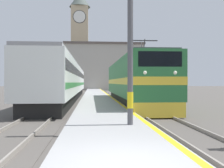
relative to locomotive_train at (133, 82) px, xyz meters
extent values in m
plane|color=#514C47|center=(-2.90, 12.60, -1.98)|extent=(200.00, 200.00, 0.00)
cube|color=#999999|center=(-2.90, 7.60, -1.79)|extent=(3.20, 140.00, 0.39)
cube|color=yellow|center=(-1.45, 7.60, -1.59)|extent=(0.20, 140.00, 0.00)
cube|color=#514C47|center=(0.00, 7.60, -1.97)|extent=(2.83, 140.00, 0.02)
cube|color=gray|center=(-0.72, 7.60, -1.89)|extent=(0.07, 140.00, 0.14)
cube|color=gray|center=(0.72, 7.60, -1.89)|extent=(0.07, 140.00, 0.14)
cube|color=#514C47|center=(-6.32, 7.60, -1.97)|extent=(2.83, 140.00, 0.02)
cube|color=gray|center=(-7.03, 7.60, -1.89)|extent=(0.07, 140.00, 0.14)
cube|color=gray|center=(-5.60, 7.60, -1.89)|extent=(0.07, 140.00, 0.14)
cube|color=black|center=(0.00, 0.04, -1.53)|extent=(2.46, 16.65, 0.90)
cube|color=#286B38|center=(0.00, 0.04, 0.32)|extent=(2.90, 18.09, 2.80)
cube|color=gold|center=(0.00, 0.04, 0.04)|extent=(2.92, 18.11, 0.44)
cube|color=gold|center=(0.00, -8.86, -1.49)|extent=(2.76, 0.30, 0.81)
cube|color=black|center=(0.00, -8.95, 1.17)|extent=(2.32, 0.12, 0.80)
sphere|color=white|center=(-0.80, -8.99, 0.46)|extent=(0.20, 0.20, 0.20)
sphere|color=white|center=(0.80, -8.99, 0.46)|extent=(0.20, 0.20, 0.20)
cube|color=#4C4C51|center=(0.00, 0.04, 1.78)|extent=(2.61, 17.19, 0.12)
cylinder|color=#333333|center=(0.00, -4.84, 2.34)|extent=(0.06, 0.63, 1.03)
cylinder|color=#333333|center=(0.00, -4.14, 2.34)|extent=(0.06, 0.63, 1.03)
cube|color=#262626|center=(0.00, -4.49, 2.84)|extent=(2.03, 0.08, 0.06)
cube|color=black|center=(-6.32, 7.63, -1.53)|extent=(2.46, 32.42, 0.90)
cube|color=silver|center=(-6.32, 7.63, 0.34)|extent=(2.90, 33.77, 2.85)
cube|color=black|center=(-6.32, 7.63, 0.91)|extent=(2.92, 33.09, 0.64)
cube|color=#338442|center=(-6.32, 7.63, -0.23)|extent=(2.92, 33.09, 0.36)
cube|color=gray|center=(-6.32, 7.63, 1.86)|extent=(2.67, 33.77, 0.20)
cylinder|color=#4C4C51|center=(-2.14, -12.81, 2.13)|extent=(0.20, 0.20, 7.43)
cylinder|color=yellow|center=(-2.14, -12.81, -0.69)|extent=(0.22, 0.22, 0.60)
cube|color=tan|center=(-6.76, 52.50, 9.66)|extent=(4.70, 4.70, 23.29)
cylinder|color=black|center=(-6.76, 50.13, 18.02)|extent=(3.59, 0.06, 3.59)
cylinder|color=white|center=(-6.76, 50.10, 18.02)|extent=(3.29, 0.10, 3.29)
cone|color=#47514C|center=(-6.76, 52.50, 23.42)|extent=(5.87, 5.87, 4.23)
cube|color=#A8A399|center=(-0.30, 44.18, 3.66)|extent=(19.33, 6.43, 11.28)
cube|color=#564C47|center=(-0.30, 44.18, 9.55)|extent=(19.93, 7.03, 0.50)
camera|label=1|loc=(-3.56, -22.29, -0.04)|focal=42.00mm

